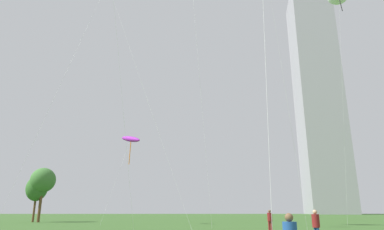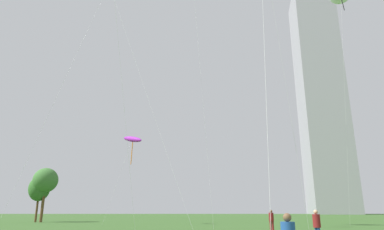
% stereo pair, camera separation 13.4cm
% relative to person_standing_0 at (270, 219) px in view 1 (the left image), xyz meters
% --- Properties ---
extents(person_standing_0, '(0.39, 0.39, 1.77)m').
position_rel_person_standing_0_xyz_m(person_standing_0, '(0.00, 0.00, 0.00)').
color(person_standing_0, maroon).
rests_on(person_standing_0, ground).
extents(person_standing_4, '(0.40, 0.40, 1.78)m').
position_rel_person_standing_0_xyz_m(person_standing_4, '(0.13, -10.00, 0.00)').
color(person_standing_4, '#1E478C').
rests_on(person_standing_4, ground).
extents(kite_flying_7, '(4.46, 3.70, 11.62)m').
position_rel_person_standing_0_xyz_m(kite_flying_7, '(-14.50, 14.83, 9.78)').
color(kite_flying_7, silver).
rests_on(kite_flying_7, ground).
extents(park_tree_0, '(3.10, 3.10, 6.73)m').
position_rel_person_standing_0_xyz_m(park_tree_0, '(-29.79, 22.97, 3.81)').
color(park_tree_0, brown).
rests_on(park_tree_0, ground).
extents(park_tree_1, '(3.66, 3.66, 7.93)m').
position_rel_person_standing_0_xyz_m(park_tree_1, '(-28.81, 22.56, 5.00)').
color(park_tree_1, brown).
rests_on(park_tree_1, ground).
extents(distant_highrise_0, '(21.31, 27.58, 103.94)m').
position_rel_person_standing_0_xyz_m(distant_highrise_0, '(51.96, 114.79, 50.94)').
color(distant_highrise_0, '#939399').
rests_on(distant_highrise_0, ground).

